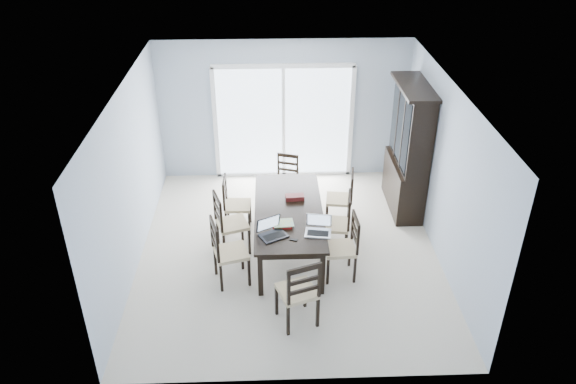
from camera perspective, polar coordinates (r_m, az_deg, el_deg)
name	(u,v)px	position (r m, az deg, el deg)	size (l,w,h in m)	color
floor	(289,251)	(8.69, 0.06, -6.00)	(5.00, 5.00, 0.00)	silver
ceiling	(289,90)	(7.45, 0.07, 10.34)	(5.00, 5.00, 0.00)	white
back_wall	(283,111)	(10.25, -0.47, 8.26)	(4.50, 0.02, 2.60)	#A0ADBF
wall_left	(130,180)	(8.23, -15.79, 1.21)	(0.02, 5.00, 2.60)	#A0ADBF
wall_right	(445,174)	(8.37, 15.65, 1.76)	(0.02, 5.00, 2.60)	#A0ADBF
balcony	(282,153)	(11.72, -0.58, 3.97)	(4.50, 2.00, 0.10)	gray
railing	(281,108)	(12.39, -0.73, 8.51)	(4.50, 0.06, 1.10)	#99999E
dining_table	(289,214)	(8.31, 0.07, -2.25)	(1.00, 2.20, 0.75)	black
china_hutch	(408,151)	(9.48, 12.12, 4.14)	(0.50, 1.38, 2.20)	black
sliding_door	(284,122)	(10.31, -0.46, 7.12)	(2.52, 0.05, 2.18)	silver
chair_left_near	(223,246)	(7.79, -6.58, -5.43)	(0.56, 0.55, 1.17)	black
chair_left_mid	(226,217)	(8.40, -6.35, -2.59)	(0.56, 0.55, 1.15)	black
chair_left_far	(232,198)	(8.94, -5.74, -0.66)	(0.42, 0.41, 1.07)	black
chair_right_near	(347,240)	(7.92, 6.01, -4.91)	(0.46, 0.45, 1.13)	black
chair_right_mid	(341,217)	(8.41, 5.42, -2.55)	(0.49, 0.48, 1.14)	black
chair_right_far	(345,193)	(9.10, 5.81, -0.06)	(0.47, 0.46, 1.08)	black
chair_end_near	(300,287)	(7.03, 1.26, -9.63)	(0.58, 0.59, 1.19)	black
chair_end_far	(286,174)	(9.68, -0.16, 1.84)	(0.48, 0.49, 1.01)	black
laptop_dark	(274,233)	(7.66, -1.48, -4.16)	(0.44, 0.39, 0.25)	black
laptop_silver	(318,230)	(7.72, 3.07, -3.89)	(0.39, 0.30, 0.25)	silver
book_stack	(283,224)	(7.90, -0.53, -3.27)	(0.30, 0.24, 0.05)	maroon
cell_phone	(294,240)	(7.62, 0.57, -4.86)	(0.11, 0.05, 0.01)	black
game_box	(295,197)	(8.50, 0.69, -0.54)	(0.28, 0.14, 0.07)	#4A0E16
hot_tub	(252,129)	(11.51, -3.64, 6.45)	(2.22, 2.06, 1.01)	brown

